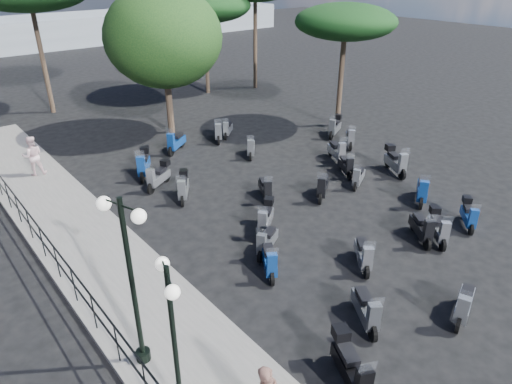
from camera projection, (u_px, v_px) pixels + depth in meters
ground at (299, 223)px, 16.54m from camera, size 120.00×120.00×0.00m
sidewalk at (92, 250)px, 14.89m from camera, size 3.00×30.00×0.15m
railing at (48, 246)px, 13.64m from camera, size 0.04×26.04×1.10m
lamp_post_0 at (174, 337)px, 8.46m from camera, size 0.52×1.06×3.75m
lamp_post_1 at (131, 275)px, 9.62m from camera, size 0.61×1.22×4.30m
pedestrian_far at (33, 156)px, 19.56m from camera, size 0.98×0.84×1.74m
scooter_1 at (351, 368)px, 10.00m from camera, size 1.02×1.69×1.45m
scooter_2 at (270, 261)px, 13.70m from camera, size 1.01×1.43×1.31m
scooter_3 at (266, 218)px, 15.90m from camera, size 1.38×1.14×1.30m
scooter_4 at (183, 187)px, 18.01m from camera, size 1.11×1.44×1.33m
scooter_5 at (144, 164)px, 19.88m from camera, size 1.22×1.64×1.49m
scooter_7 at (366, 310)px, 11.76m from camera, size 1.05×1.49×1.36m
scooter_8 at (267, 242)px, 14.65m from camera, size 1.43×0.90×1.26m
scooter_9 at (265, 189)px, 18.03m from camera, size 0.90×1.43×1.26m
scooter_10 at (159, 176)px, 18.92m from camera, size 1.52×1.01×1.34m
scooter_11 at (176, 142)px, 22.46m from camera, size 1.54×1.13×1.43m
scooter_12 at (464, 305)px, 11.94m from camera, size 1.62×0.78×1.34m
scooter_13 at (364, 255)px, 13.99m from camera, size 1.15×1.32×1.31m
scooter_14 at (438, 228)px, 15.31m from camera, size 1.23×1.33×1.32m
scooter_15 at (323, 187)px, 18.12m from camera, size 1.45×1.10×1.36m
scooter_16 at (251, 148)px, 21.95m from camera, size 1.12×1.28×1.27m
scooter_17 at (218, 132)px, 23.85m from camera, size 1.09×1.50×1.39m
scooter_19 at (422, 228)px, 15.33m from camera, size 1.10×1.43×1.35m
scooter_20 at (358, 177)px, 19.06m from camera, size 1.37×0.82×1.19m
scooter_21 at (346, 166)px, 20.06m from camera, size 0.93×1.38×1.25m
scooter_22 at (337, 152)px, 21.40m from camera, size 0.95×1.65×1.42m
scooter_23 at (228, 129)px, 24.42m from camera, size 1.18×1.09×1.20m
scooter_25 at (469, 215)px, 16.15m from camera, size 1.25×1.10×1.21m
scooter_26 at (422, 191)px, 17.77m from camera, size 1.60×1.09×1.45m
scooter_27 at (396, 162)px, 20.17m from camera, size 1.08×1.70×1.48m
scooter_28 at (350, 138)px, 23.09m from camera, size 1.27×1.24×1.33m
scooter_29 at (335, 127)px, 24.49m from camera, size 1.59×0.95×1.36m
broadleaf_tree at (163, 37)px, 22.92m from camera, size 5.95×5.95×7.58m
pine_0 at (204, 6)px, 30.08m from camera, size 6.24×6.24×6.91m
pine_3 at (346, 22)px, 23.73m from camera, size 5.35×5.35×6.59m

